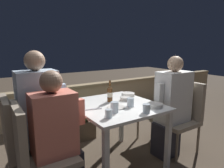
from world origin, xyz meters
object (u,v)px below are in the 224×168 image
object	(u,v)px
chair_right_far	(164,104)
beer_bottle	(110,94)
person_blue_shirt	(42,118)
chair_left_near	(33,149)
person_coral_top	(58,136)
chair_right_near	(182,111)
person_white_polo	(171,107)
chair_left_far	(20,136)

from	to	relation	value
chair_right_far	beer_bottle	size ratio (longest dim) A/B	3.64
person_blue_shirt	chair_right_far	size ratio (longest dim) A/B	1.45
chair_left_near	beer_bottle	size ratio (longest dim) A/B	3.64
person_blue_shirt	person_coral_top	bearing A→B (deg)	-79.73
person_coral_top	chair_right_near	world-z (taller)	person_coral_top
person_blue_shirt	beer_bottle	distance (m)	0.79
person_white_polo	beer_bottle	bearing A→B (deg)	157.31
person_coral_top	chair_left_far	distance (m)	0.42
person_blue_shirt	chair_right_near	xyz separation A→B (m)	(1.70, -0.36, -0.14)
chair_left_far	person_white_polo	xyz separation A→B (m)	(1.70, -0.36, 0.10)
person_coral_top	beer_bottle	size ratio (longest dim) A/B	4.68
chair_left_near	person_white_polo	xyz separation A→B (m)	(1.65, -0.04, 0.10)
person_white_polo	chair_right_near	bearing A→B (deg)	0.00
chair_left_far	beer_bottle	bearing A→B (deg)	-3.15
person_white_polo	chair_right_far	size ratio (longest dim) A/B	1.37
chair_left_near	chair_right_near	distance (m)	1.86
person_blue_shirt	person_white_polo	world-z (taller)	person_blue_shirt
chair_right_near	chair_right_far	distance (m)	0.33
person_blue_shirt	person_white_polo	xyz separation A→B (m)	(1.49, -0.36, -0.05)
chair_right_far	chair_right_near	bearing A→B (deg)	-96.05
person_blue_shirt	chair_left_near	bearing A→B (deg)	-116.32
chair_right_far	beer_bottle	world-z (taller)	beer_bottle
person_coral_top	beer_bottle	world-z (taller)	person_coral_top
chair_left_far	beer_bottle	xyz separation A→B (m)	(0.98, -0.05, 0.30)
beer_bottle	chair_right_near	bearing A→B (deg)	-17.92
beer_bottle	chair_left_far	bearing A→B (deg)	176.85
person_coral_top	chair_right_far	xyz separation A→B (m)	(1.68, 0.29, -0.06)
person_blue_shirt	beer_bottle	xyz separation A→B (m)	(0.77, -0.05, 0.16)
person_blue_shirt	chair_right_far	distance (m)	1.74
chair_right_near	chair_right_far	size ratio (longest dim) A/B	1.00
chair_left_near	person_white_polo	distance (m)	1.65
chair_left_near	person_blue_shirt	xyz separation A→B (m)	(0.16, 0.32, 0.14)
beer_bottle	chair_left_near	bearing A→B (deg)	-164.22
person_coral_top	chair_left_near	bearing A→B (deg)	180.00
chair_left_near	chair_right_near	size ratio (longest dim) A/B	1.00
chair_left_far	beer_bottle	distance (m)	1.03
chair_right_near	person_white_polo	xyz separation A→B (m)	(-0.21, -0.00, 0.10)
chair_left_far	chair_right_far	distance (m)	1.95
chair_left_far	beer_bottle	size ratio (longest dim) A/B	3.64
chair_left_far	person_blue_shirt	bearing A→B (deg)	0.00
person_blue_shirt	chair_right_far	world-z (taller)	person_blue_shirt
person_blue_shirt	beer_bottle	bearing A→B (deg)	-4.01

